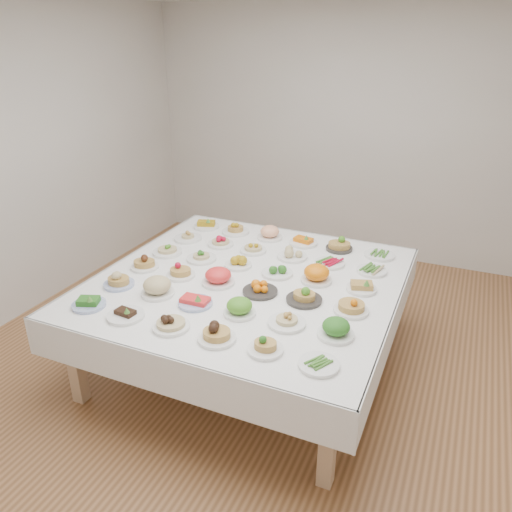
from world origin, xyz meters
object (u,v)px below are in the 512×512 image
at_px(display_table, 248,287).
at_px(dish_0, 88,301).
at_px(dish_18, 167,248).
at_px(dish_35, 380,254).

height_order(display_table, dish_0, dish_0).
xyz_separation_m(dish_0, dish_18, (-0.00, 0.98, 0.01)).
distance_m(display_table, dish_18, 0.85).
bearing_deg(display_table, dish_0, -135.10).
distance_m(dish_0, dish_18, 0.98).
height_order(dish_0, dish_18, dish_18).
relative_size(display_table, dish_35, 9.03).
distance_m(display_table, dish_0, 1.16).
relative_size(display_table, dish_0, 9.84).
relative_size(dish_18, dish_35, 1.00).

